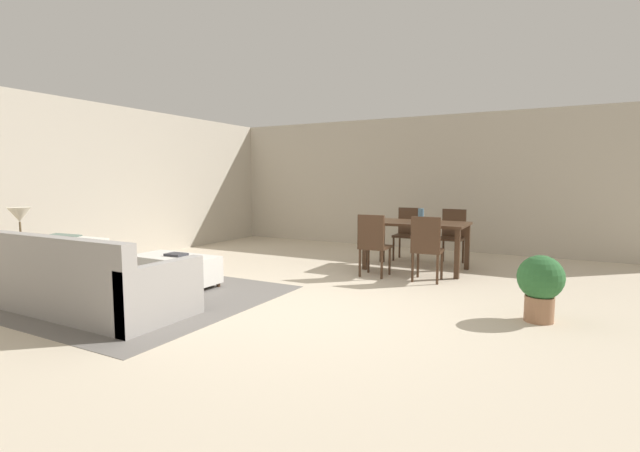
{
  "coord_description": "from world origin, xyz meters",
  "views": [
    {
      "loc": [
        2.44,
        -4.19,
        1.43
      ],
      "look_at": [
        -0.25,
        0.79,
        0.84
      ],
      "focal_mm": 25.32,
      "sensor_mm": 36.0,
      "label": 1
    }
  ],
  "objects_px": {
    "dining_chair_far_left": "(408,230)",
    "dining_chair_near_right": "(427,245)",
    "dining_chair_near_left": "(373,242)",
    "couch": "(89,285)",
    "ottoman_table": "(175,269)",
    "side_table": "(22,259)",
    "potted_plant": "(540,283)",
    "dining_table": "(417,228)",
    "book_on_ottoman": "(176,254)",
    "dining_chair_far_right": "(452,233)",
    "vase_centerpiece": "(421,215)",
    "table_lamp": "(19,217)"
  },
  "relations": [
    {
      "from": "dining_chair_far_left",
      "to": "dining_chair_near_right",
      "type": "bearing_deg",
      "value": -64.36
    },
    {
      "from": "dining_chair_near_left",
      "to": "dining_chair_near_right",
      "type": "bearing_deg",
      "value": 2.57
    },
    {
      "from": "couch",
      "to": "ottoman_table",
      "type": "relative_size",
      "value": 1.94
    },
    {
      "from": "side_table",
      "to": "potted_plant",
      "type": "xyz_separation_m",
      "value": [
        5.74,
        1.83,
        -0.05
      ]
    },
    {
      "from": "side_table",
      "to": "dining_chair_far_left",
      "type": "distance_m",
      "value": 5.82
    },
    {
      "from": "dining_table",
      "to": "book_on_ottoman",
      "type": "relative_size",
      "value": 5.94
    },
    {
      "from": "couch",
      "to": "side_table",
      "type": "bearing_deg",
      "value": 176.01
    },
    {
      "from": "ottoman_table",
      "to": "dining_table",
      "type": "xyz_separation_m",
      "value": [
        2.51,
        2.65,
        0.43
      ]
    },
    {
      "from": "book_on_ottoman",
      "to": "ottoman_table",
      "type": "bearing_deg",
      "value": -126.86
    },
    {
      "from": "dining_chair_far_right",
      "to": "potted_plant",
      "type": "height_order",
      "value": "dining_chair_far_right"
    },
    {
      "from": "dining_table",
      "to": "vase_centerpiece",
      "type": "bearing_deg",
      "value": -14.96
    },
    {
      "from": "dining_chair_near_right",
      "to": "vase_centerpiece",
      "type": "bearing_deg",
      "value": 111.68
    },
    {
      "from": "table_lamp",
      "to": "dining_chair_far_right",
      "type": "relative_size",
      "value": 0.57
    },
    {
      "from": "table_lamp",
      "to": "dining_chair_far_left",
      "type": "relative_size",
      "value": 0.57
    },
    {
      "from": "ottoman_table",
      "to": "dining_chair_near_left",
      "type": "distance_m",
      "value": 2.8
    },
    {
      "from": "dining_chair_near_left",
      "to": "vase_centerpiece",
      "type": "xyz_separation_m",
      "value": [
        0.47,
        0.81,
        0.35
      ]
    },
    {
      "from": "dining_chair_near_left",
      "to": "couch",
      "type": "bearing_deg",
      "value": -123.64
    },
    {
      "from": "ottoman_table",
      "to": "vase_centerpiece",
      "type": "xyz_separation_m",
      "value": [
        2.58,
        2.63,
        0.63
      ]
    },
    {
      "from": "vase_centerpiece",
      "to": "book_on_ottoman",
      "type": "relative_size",
      "value": 0.82
    },
    {
      "from": "dining_chair_near_right",
      "to": "dining_chair_far_right",
      "type": "bearing_deg",
      "value": 89.98
    },
    {
      "from": "dining_table",
      "to": "vase_centerpiece",
      "type": "relative_size",
      "value": 7.21
    },
    {
      "from": "dining_chair_near_left",
      "to": "vase_centerpiece",
      "type": "bearing_deg",
      "value": 59.91
    },
    {
      "from": "couch",
      "to": "dining_chair_far_right",
      "type": "xyz_separation_m",
      "value": [
        2.84,
        4.76,
        0.23
      ]
    },
    {
      "from": "couch",
      "to": "ottoman_table",
      "type": "distance_m",
      "value": 1.28
    },
    {
      "from": "couch",
      "to": "dining_chair_near_right",
      "type": "bearing_deg",
      "value": 47.78
    },
    {
      "from": "side_table",
      "to": "potted_plant",
      "type": "relative_size",
      "value": 0.83
    },
    {
      "from": "table_lamp",
      "to": "potted_plant",
      "type": "relative_size",
      "value": 0.78
    },
    {
      "from": "couch",
      "to": "table_lamp",
      "type": "bearing_deg",
      "value": 176.01
    },
    {
      "from": "table_lamp",
      "to": "dining_chair_far_right",
      "type": "bearing_deg",
      "value": 47.49
    },
    {
      "from": "table_lamp",
      "to": "vase_centerpiece",
      "type": "xyz_separation_m",
      "value": [
        3.96,
        3.81,
        -0.1
      ]
    },
    {
      "from": "couch",
      "to": "dining_chair_near_right",
      "type": "xyz_separation_m",
      "value": [
        2.84,
        3.13,
        0.23
      ]
    },
    {
      "from": "dining_chair_near_left",
      "to": "table_lamp",
      "type": "bearing_deg",
      "value": -139.35
    },
    {
      "from": "ottoman_table",
      "to": "potted_plant",
      "type": "relative_size",
      "value": 1.73
    },
    {
      "from": "dining_chair_far_right",
      "to": "dining_chair_near_left",
      "type": "bearing_deg",
      "value": -115.16
    },
    {
      "from": "dining_chair_far_left",
      "to": "book_on_ottoman",
      "type": "xyz_separation_m",
      "value": [
        -2.08,
        -3.47,
        -0.09
      ]
    },
    {
      "from": "side_table",
      "to": "ottoman_table",
      "type": "bearing_deg",
      "value": 40.39
    },
    {
      "from": "side_table",
      "to": "dining_table",
      "type": "height_order",
      "value": "dining_table"
    },
    {
      "from": "potted_plant",
      "to": "side_table",
      "type": "bearing_deg",
      "value": -162.33
    },
    {
      "from": "side_table",
      "to": "dining_chair_far_right",
      "type": "distance_m",
      "value": 6.32
    },
    {
      "from": "side_table",
      "to": "table_lamp",
      "type": "distance_m",
      "value": 0.53
    },
    {
      "from": "side_table",
      "to": "dining_chair_far_right",
      "type": "relative_size",
      "value": 0.61
    },
    {
      "from": "table_lamp",
      "to": "book_on_ottoman",
      "type": "relative_size",
      "value": 2.02
    },
    {
      "from": "couch",
      "to": "dining_table",
      "type": "relative_size",
      "value": 1.46
    },
    {
      "from": "couch",
      "to": "dining_chair_far_left",
      "type": "xyz_separation_m",
      "value": [
        2.05,
        4.77,
        0.23
      ]
    },
    {
      "from": "dining_chair_far_right",
      "to": "book_on_ottoman",
      "type": "distance_m",
      "value": 4.5
    },
    {
      "from": "ottoman_table",
      "to": "dining_chair_near_left",
      "type": "height_order",
      "value": "dining_chair_near_left"
    },
    {
      "from": "dining_chair_near_right",
      "to": "dining_chair_far_right",
      "type": "xyz_separation_m",
      "value": [
        0.0,
        1.63,
        0.0
      ]
    },
    {
      "from": "ottoman_table",
      "to": "potted_plant",
      "type": "bearing_deg",
      "value": 8.54
    },
    {
      "from": "book_on_ottoman",
      "to": "potted_plant",
      "type": "distance_m",
      "value": 4.39
    },
    {
      "from": "table_lamp",
      "to": "ottoman_table",
      "type": "bearing_deg",
      "value": 40.39
    }
  ]
}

